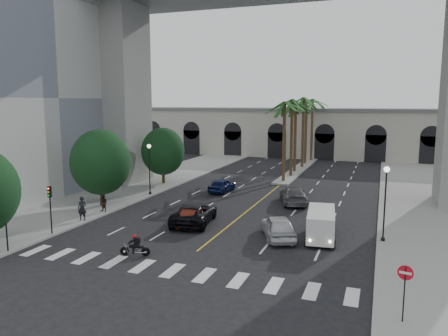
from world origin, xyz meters
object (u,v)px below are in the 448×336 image
car_b (192,216)px  car_e (222,185)px  car_a (278,227)px  pedestrian_a (82,208)px  motorcycle_rider (136,246)px  lamp_post_right (385,197)px  traffic_signal_near (5,215)px  traffic_signal_far (50,202)px  car_c (194,213)px  car_d (293,195)px  do_not_enter_sign (405,282)px  pedestrian_b (103,203)px  lamp_post_left_far (149,165)px  cargo_van (321,224)px

car_b → car_e: size_ratio=1.05×
car_a → pedestrian_a: size_ratio=2.54×
motorcycle_rider → car_e: size_ratio=0.44×
car_b → pedestrian_a: size_ratio=2.34×
lamp_post_right → traffic_signal_near: (-22.70, -10.50, -0.71)m
pedestrian_a → car_e: bearing=51.6°
traffic_signal_far → car_c: size_ratio=0.61×
traffic_signal_near → pedestrian_a: (-0.20, 7.74, -1.39)m
traffic_signal_near → car_b: traffic_signal_near is taller
car_d → car_e: (-8.29, 2.66, -0.08)m
do_not_enter_sign → car_c: bearing=153.6°
traffic_signal_near → pedestrian_a: 7.86m
pedestrian_a → pedestrian_b: pedestrian_a is taller
lamp_post_left_far → pedestrian_a: (-0.10, -10.76, -2.10)m
car_e → lamp_post_right: bearing=146.5°
lamp_post_left_far → car_c: size_ratio=0.90×
motorcycle_rider → cargo_van: size_ratio=0.37×
traffic_signal_near → car_e: size_ratio=0.84×
car_d → do_not_enter_sign: do_not_enter_sign is taller
traffic_signal_far → lamp_post_right: bearing=16.0°
car_c → pedestrian_a: (-8.68, -2.72, 0.30)m
traffic_signal_near → motorcycle_rider: (8.02, 2.40, -1.88)m
lamp_post_left_far → car_e: 8.05m
traffic_signal_far → cargo_van: traffic_signal_far is taller
traffic_signal_near → car_a: bearing=30.0°
pedestrian_b → traffic_signal_far: bearing=-79.7°
traffic_signal_far → pedestrian_b: 6.79m
traffic_signal_near → car_e: (6.30, 22.70, -1.77)m
motorcycle_rider → car_b: 7.63m
lamp_post_left_far → do_not_enter_sign: (23.66, -19.60, -1.24)m
motorcycle_rider → pedestrian_a: size_ratio=0.97×
car_a → motorcycle_rider: bearing=17.8°
pedestrian_a → traffic_signal_far: bearing=-101.9°
do_not_enter_sign → car_a: bearing=139.0°
car_a → pedestrian_a: bearing=-18.6°
cargo_van → pedestrian_b: (-18.75, 0.88, -0.24)m
car_b → car_e: car_b is taller
car_a → car_c: (-7.16, 1.44, -0.02)m
motorcycle_rider → pedestrian_a: 9.82m
car_e → car_d: bearing=165.3°
motorcycle_rider → car_b: size_ratio=0.42×
motorcycle_rider → car_e: car_e is taller
lamp_post_left_far → lamp_post_right: size_ratio=1.00×
motorcycle_rider → car_a: 10.10m
lamp_post_left_far → motorcycle_rider: size_ratio=2.82×
traffic_signal_far → motorcycle_rider: traffic_signal_far is taller
car_b → car_c: size_ratio=0.77×
car_d → traffic_signal_far: bearing=30.1°
cargo_van → pedestrian_b: bearing=170.8°
lamp_post_left_far → car_d: (14.69, 1.54, -2.41)m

